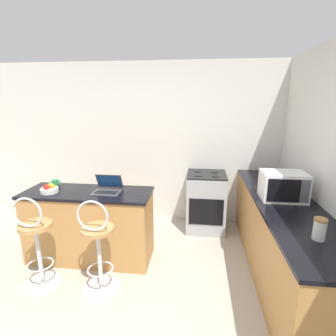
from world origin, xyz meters
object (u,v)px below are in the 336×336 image
(storage_jar, at_px, (320,229))
(stove_range, at_px, (206,202))
(bar_stool_near, at_px, (36,244))
(bar_stool_far, at_px, (98,248))
(laptop, at_px, (108,187))
(microwave, at_px, (283,186))
(toaster, at_px, (270,178))
(mug_green, at_px, (56,183))
(mug_white, at_px, (268,172))
(fruit_bowl, at_px, (49,189))

(storage_jar, bearing_deg, stove_range, 114.10)
(storage_jar, bearing_deg, bar_stool_near, 173.74)
(bar_stool_far, bearing_deg, bar_stool_near, 180.00)
(laptop, bearing_deg, microwave, -0.45)
(toaster, relative_size, storage_jar, 1.43)
(toaster, xyz_separation_m, mug_green, (-2.79, -0.42, -0.03))
(stove_range, relative_size, mug_green, 8.93)
(stove_range, distance_m, mug_white, 1.03)
(bar_stool_near, xyz_separation_m, laptop, (0.59, 0.62, 0.45))
(mug_green, bearing_deg, storage_jar, -20.03)
(laptop, bearing_deg, bar_stool_far, -81.79)
(bar_stool_near, height_order, stove_range, bar_stool_near)
(bar_stool_near, xyz_separation_m, bar_stool_far, (0.68, 0.00, 0.00))
(toaster, xyz_separation_m, stove_range, (-0.82, 0.43, -0.54))
(storage_jar, bearing_deg, bar_stool_far, 171.60)
(stove_range, bearing_deg, bar_stool_near, -138.96)
(toaster, bearing_deg, stove_range, 152.32)
(mug_white, height_order, fruit_bowl, fruit_bowl)
(stove_range, height_order, mug_green, mug_green)
(toaster, bearing_deg, bar_stool_far, -149.50)
(bar_stool_far, distance_m, fruit_bowl, 1.03)
(laptop, bearing_deg, storage_jar, -23.82)
(laptop, distance_m, fruit_bowl, 0.70)
(stove_range, bearing_deg, mug_white, 0.26)
(laptop, height_order, storage_jar, laptop)
(microwave, distance_m, stove_range, 1.42)
(mug_white, height_order, mug_green, mug_white)
(microwave, distance_m, fruit_bowl, 2.74)
(toaster, distance_m, storage_jar, 1.45)
(bar_stool_far, bearing_deg, storage_jar, -8.40)
(bar_stool_near, bearing_deg, stove_range, 41.04)
(stove_range, relative_size, mug_white, 9.32)
(bar_stool_far, xyz_separation_m, mug_green, (-0.83, 0.73, 0.45))
(bar_stool_far, xyz_separation_m, laptop, (-0.09, 0.62, 0.45))
(bar_stool_far, height_order, laptop, laptop)
(storage_jar, xyz_separation_m, mug_green, (-2.81, 1.03, -0.04))
(bar_stool_near, bearing_deg, fruit_bowl, 101.05)
(toaster, xyz_separation_m, fruit_bowl, (-2.74, -0.65, -0.04))
(mug_white, height_order, storage_jar, storage_jar)
(mug_green, bearing_deg, fruit_bowl, -77.86)
(bar_stool_far, xyz_separation_m, toaster, (1.96, 1.16, 0.48))
(mug_green, bearing_deg, microwave, -2.61)
(bar_stool_far, relative_size, fruit_bowl, 5.09)
(toaster, xyz_separation_m, storage_jar, (0.02, -1.45, 0.01))
(fruit_bowl, xyz_separation_m, mug_green, (-0.05, 0.23, 0.01))
(bar_stool_near, height_order, microwave, microwave)
(toaster, relative_size, stove_range, 0.28)
(laptop, bearing_deg, mug_green, 171.46)
(bar_stool_far, bearing_deg, mug_white, 37.93)
(microwave, xyz_separation_m, toaster, (0.00, 0.55, -0.08))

